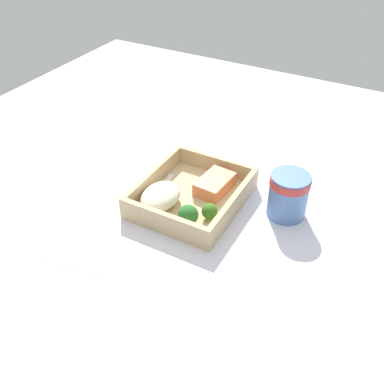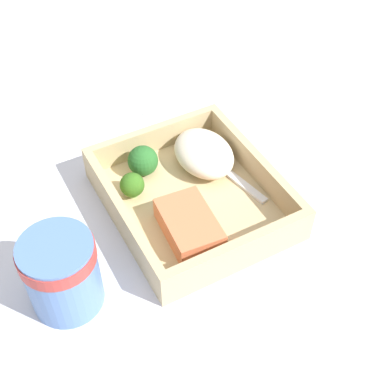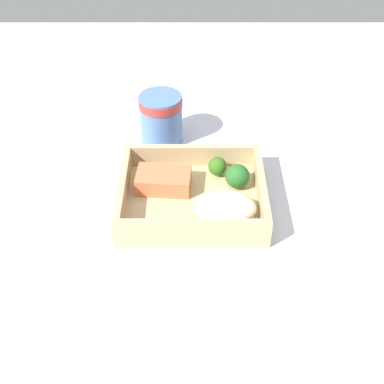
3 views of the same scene
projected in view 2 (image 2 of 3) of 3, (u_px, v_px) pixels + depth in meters
The scene contains 10 objects.
ground_plane at pixel (192, 210), 73.86cm from camera, with size 160.00×160.00×2.00cm, color silver.
takeout_tray at pixel (192, 203), 72.71cm from camera, with size 24.77×21.29×1.20cm, color tan.
tray_rim at pixel (192, 189), 70.81cm from camera, with size 24.77×21.29×4.04cm.
salmon_fillet at pixel (189, 225), 67.10cm from camera, with size 9.43×6.04×3.11cm, color #DA7148.
mashed_potatoes at pixel (204, 153), 75.54cm from camera, with size 10.37×7.75×4.25cm, color beige.
broccoli_floret_1 at pixel (132, 185), 71.44cm from camera, with size 3.34×3.34×3.68cm.
broccoli_floret_2 at pixel (143, 161), 74.39cm from camera, with size 4.29×4.29×4.36cm.
fork at pixel (220, 167), 76.43cm from camera, with size 15.80×4.85×0.44cm.
paper_cup at pixel (61, 271), 58.92cm from camera, with size 8.52×8.52×9.99cm.
receipt_slip at pixel (175, 91), 91.25cm from camera, with size 8.14×15.92×0.24cm, color white.
Camera 2 is at (-43.11, 23.45, 54.27)cm, focal length 50.00 mm.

